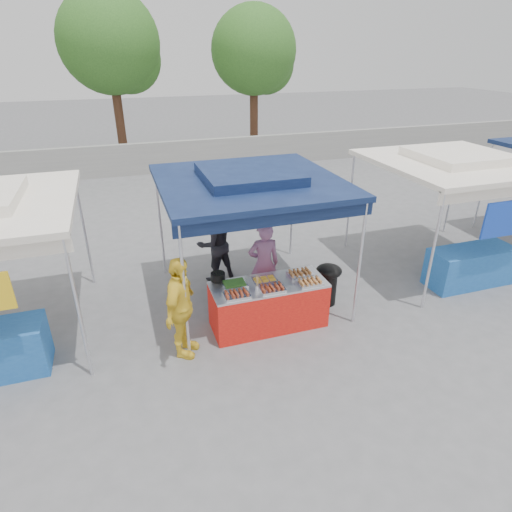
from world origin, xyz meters
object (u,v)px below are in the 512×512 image
object	(u,v)px
customer_person	(181,308)
wok_burner	(328,281)
cooking_pot	(218,277)
vendor_table	(268,304)
vendor_woman	(264,264)
helper_man	(215,244)

from	to	relation	value
customer_person	wok_burner	bearing A→B (deg)	-48.55
cooking_pot	vendor_table	bearing A→B (deg)	-25.19
cooking_pot	customer_person	world-z (taller)	customer_person
cooking_pot	wok_burner	world-z (taller)	cooking_pot
cooking_pot	vendor_woman	size ratio (longest dim) A/B	0.15
cooking_pot	helper_man	distance (m)	1.63
vendor_table	wok_burner	distance (m)	1.37
wok_burner	cooking_pot	bearing A→B (deg)	166.60
wok_burner	helper_man	bearing A→B (deg)	125.79
helper_man	customer_person	bearing A→B (deg)	49.83
vendor_woman	helper_man	xyz separation A→B (m)	(-0.66, 1.22, -0.01)
cooking_pot	customer_person	bearing A→B (deg)	-137.45
vendor_table	cooking_pot	size ratio (longest dim) A/B	8.03
vendor_table	cooking_pot	distance (m)	1.02
cooking_pot	helper_man	bearing A→B (deg)	78.88
vendor_table	wok_burner	size ratio (longest dim) A/B	2.41
vendor_table	vendor_woman	size ratio (longest dim) A/B	1.21
wok_burner	helper_man	world-z (taller)	helper_man
vendor_table	helper_man	world-z (taller)	helper_man
wok_burner	vendor_woman	bearing A→B (deg)	147.64
wok_burner	vendor_table	bearing A→B (deg)	-178.25
vendor_table	customer_person	distance (m)	1.66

